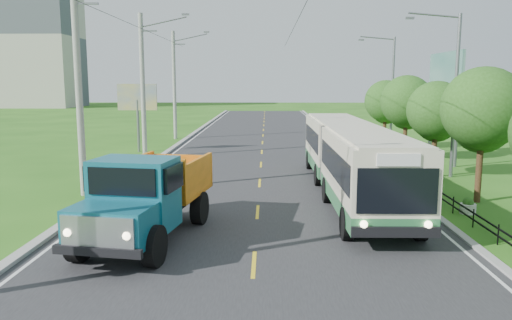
{
  "coord_description": "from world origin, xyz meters",
  "views": [
    {
      "loc": [
        0.36,
        -13.99,
        5.3
      ],
      "look_at": [
        -0.1,
        7.84,
        1.9
      ],
      "focal_mm": 35.0,
      "sensor_mm": 36.0,
      "label": 1
    }
  ],
  "objects_px": {
    "tree_fifth": "(407,104)",
    "dump_truck": "(147,192)",
    "streetlight_far": "(391,87)",
    "billboard_left": "(137,101)",
    "pole_mid": "(143,85)",
    "tree_back": "(386,103)",
    "bus": "(350,154)",
    "streetlight_mid": "(453,90)",
    "tree_third": "(483,113)",
    "pole_near": "(79,87)",
    "tree_fourth": "(436,113)",
    "billboard_right": "(445,82)",
    "planter_far": "(380,152)",
    "pole_far": "(175,85)",
    "planter_near": "(468,207)",
    "planter_mid": "(412,172)"
  },
  "relations": [
    {
      "from": "pole_near",
      "to": "tree_third",
      "type": "bearing_deg",
      "value": -2.71
    },
    {
      "from": "tree_fourth",
      "to": "billboard_left",
      "type": "height_order",
      "value": "tree_fourth"
    },
    {
      "from": "pole_near",
      "to": "billboard_left",
      "type": "relative_size",
      "value": 1.92
    },
    {
      "from": "pole_far",
      "to": "billboard_left",
      "type": "distance_m",
      "value": 9.17
    },
    {
      "from": "pole_near",
      "to": "streetlight_mid",
      "type": "xyz_separation_m",
      "value": [
        18.9,
        5.0,
        -0.19
      ]
    },
    {
      "from": "pole_far",
      "to": "bus",
      "type": "relative_size",
      "value": 0.59
    },
    {
      "from": "planter_near",
      "to": "planter_far",
      "type": "distance_m",
      "value": 16.0
    },
    {
      "from": "planter_near",
      "to": "dump_truck",
      "type": "distance_m",
      "value": 12.87
    },
    {
      "from": "planter_mid",
      "to": "bus",
      "type": "xyz_separation_m",
      "value": [
        -4.31,
        -4.65,
        1.68
      ]
    },
    {
      "from": "tree_fifth",
      "to": "streetlight_far",
      "type": "distance_m",
      "value": 7.97
    },
    {
      "from": "streetlight_mid",
      "to": "billboard_left",
      "type": "relative_size",
      "value": 1.74
    },
    {
      "from": "planter_far",
      "to": "bus",
      "type": "relative_size",
      "value": 0.04
    },
    {
      "from": "billboard_left",
      "to": "streetlight_mid",
      "type": "bearing_deg",
      "value": -26.4
    },
    {
      "from": "planter_far",
      "to": "bus",
      "type": "distance_m",
      "value": 13.47
    },
    {
      "from": "streetlight_far",
      "to": "planter_mid",
      "type": "xyz_separation_m",
      "value": [
        -2.04,
        -14.0,
        -4.62
      ]
    },
    {
      "from": "pole_mid",
      "to": "tree_back",
      "type": "relative_size",
      "value": 1.82
    },
    {
      "from": "bus",
      "to": "dump_truck",
      "type": "height_order",
      "value": "bus"
    },
    {
      "from": "tree_fifth",
      "to": "dump_truck",
      "type": "distance_m",
      "value": 22.43
    },
    {
      "from": "tree_third",
      "to": "billboard_right",
      "type": "height_order",
      "value": "billboard_right"
    },
    {
      "from": "planter_mid",
      "to": "planter_far",
      "type": "relative_size",
      "value": 1.0
    },
    {
      "from": "streetlight_mid",
      "to": "planter_far",
      "type": "height_order",
      "value": "streetlight_mid"
    },
    {
      "from": "tree_third",
      "to": "pole_near",
      "type": "bearing_deg",
      "value": 177.29
    },
    {
      "from": "tree_fourth",
      "to": "streetlight_far",
      "type": "bearing_deg",
      "value": 86.75
    },
    {
      "from": "tree_fifth",
      "to": "planter_far",
      "type": "distance_m",
      "value": 4.21
    },
    {
      "from": "planter_mid",
      "to": "tree_third",
      "type": "bearing_deg",
      "value": -77.9
    },
    {
      "from": "pole_far",
      "to": "billboard_left",
      "type": "xyz_separation_m",
      "value": [
        -1.24,
        -9.0,
        -1.23
      ]
    },
    {
      "from": "streetlight_mid",
      "to": "planter_near",
      "type": "height_order",
      "value": "streetlight_mid"
    },
    {
      "from": "tree_third",
      "to": "tree_fifth",
      "type": "bearing_deg",
      "value": 90.0
    },
    {
      "from": "streetlight_mid",
      "to": "dump_truck",
      "type": "relative_size",
      "value": 1.24
    },
    {
      "from": "tree_back",
      "to": "planter_far",
      "type": "height_order",
      "value": "tree_back"
    },
    {
      "from": "tree_third",
      "to": "streetlight_mid",
      "type": "height_order",
      "value": "streetlight_mid"
    },
    {
      "from": "tree_fourth",
      "to": "tree_fifth",
      "type": "bearing_deg",
      "value": 90.0
    },
    {
      "from": "pole_near",
      "to": "billboard_right",
      "type": "bearing_deg",
      "value": 28.14
    },
    {
      "from": "pole_near",
      "to": "pole_far",
      "type": "bearing_deg",
      "value": 90.0
    },
    {
      "from": "tree_fourth",
      "to": "bus",
      "type": "xyz_separation_m",
      "value": [
        -5.56,
        -4.79,
        -1.62
      ]
    },
    {
      "from": "tree_fifth",
      "to": "bus",
      "type": "distance_m",
      "value": 12.28
    },
    {
      "from": "tree_fifth",
      "to": "billboard_left",
      "type": "bearing_deg",
      "value": 168.72
    },
    {
      "from": "billboard_left",
      "to": "dump_truck",
      "type": "distance_m",
      "value": 22.51
    },
    {
      "from": "streetlight_far",
      "to": "dump_truck",
      "type": "bearing_deg",
      "value": -119.18
    },
    {
      "from": "pole_near",
      "to": "tree_fourth",
      "type": "height_order",
      "value": "pole_near"
    },
    {
      "from": "tree_back",
      "to": "streetlight_mid",
      "type": "height_order",
      "value": "streetlight_mid"
    },
    {
      "from": "streetlight_mid",
      "to": "tree_fifth",
      "type": "bearing_deg",
      "value": 97.29
    },
    {
      "from": "tree_fourth",
      "to": "pole_mid",
      "type": "bearing_deg",
      "value": 159.26
    },
    {
      "from": "bus",
      "to": "tree_third",
      "type": "bearing_deg",
      "value": -12.59
    },
    {
      "from": "tree_fifth",
      "to": "planter_mid",
      "type": "distance_m",
      "value": 7.21
    },
    {
      "from": "streetlight_far",
      "to": "billboard_left",
      "type": "distance_m",
      "value": 20.56
    },
    {
      "from": "tree_fifth",
      "to": "planter_far",
      "type": "relative_size",
      "value": 8.66
    },
    {
      "from": "streetlight_mid",
      "to": "billboard_right",
      "type": "xyz_separation_m",
      "value": [
        1.66,
        6.0,
        0.44
      ]
    },
    {
      "from": "tree_fourth",
      "to": "dump_truck",
      "type": "xyz_separation_m",
      "value": [
        -13.52,
        -11.77,
        -1.93
      ]
    },
    {
      "from": "pole_near",
      "to": "planter_far",
      "type": "height_order",
      "value": "pole_near"
    }
  ]
}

